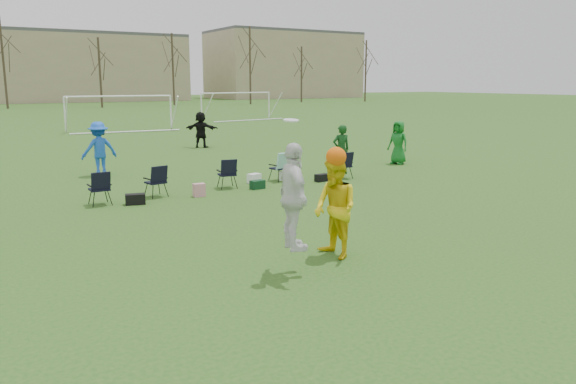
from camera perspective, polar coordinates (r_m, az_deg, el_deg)
ground at (r=11.00m, az=5.77°, el=-7.08°), size 260.00×260.00×0.00m
fielder_blue at (r=21.81m, az=-18.64°, el=4.18°), size 1.34×0.85×1.99m
fielder_green_far at (r=24.10m, az=11.13°, el=4.95°), size 0.83×1.02×1.81m
fielder_black at (r=29.95m, az=-8.84°, el=6.28°), size 1.69×1.56×1.88m
center_contest at (r=10.55m, az=3.20°, el=-1.10°), size 1.96×1.54×2.81m
sideline_setup at (r=18.57m, az=-3.53°, el=2.27°), size 9.16×1.81×1.92m
goal_mid at (r=41.67m, az=-16.75°, el=8.65°), size 7.40×0.63×2.46m
goal_right at (r=51.45m, az=-5.25°, el=9.47°), size 7.35×1.14×2.46m
tree_line at (r=78.49m, az=-26.63°, el=11.25°), size 110.28×3.28×11.40m
building_row at (r=105.19m, az=-24.26°, el=11.63°), size 126.00×16.00×13.00m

